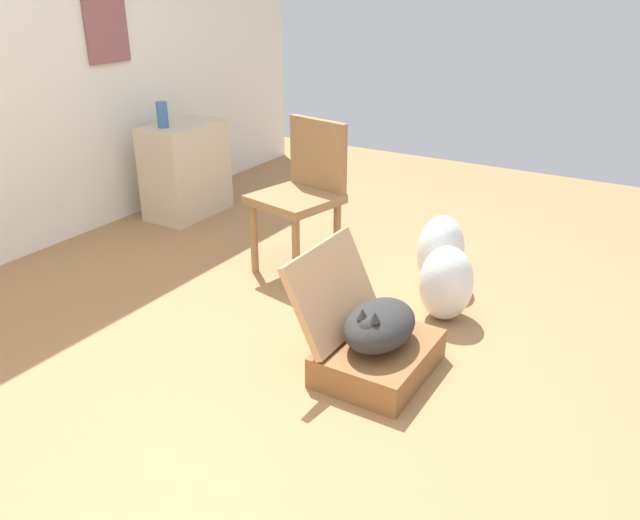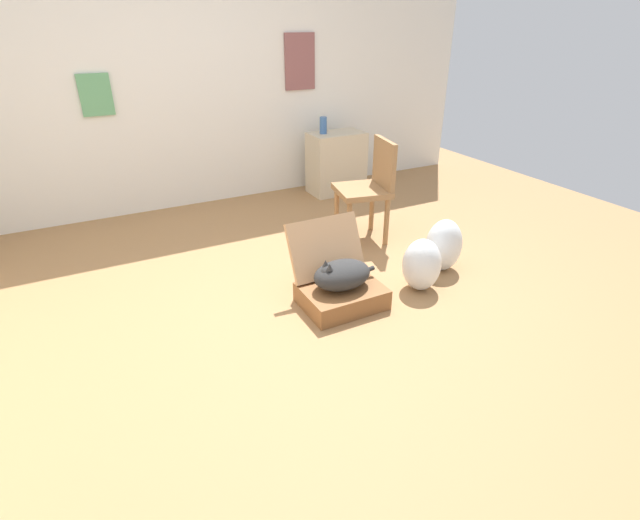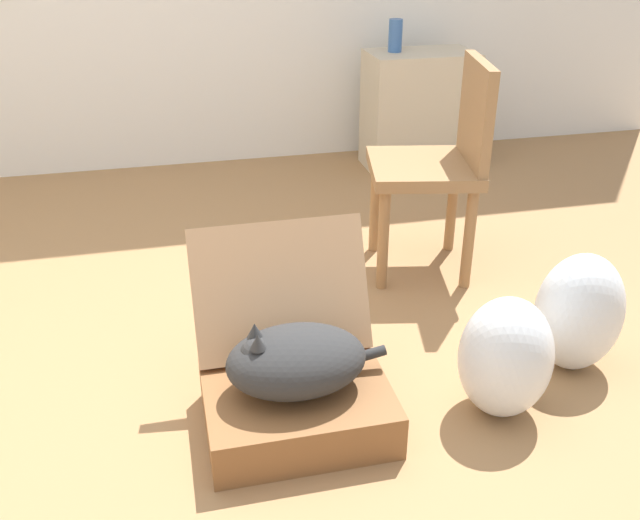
{
  "view_description": "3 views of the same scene",
  "coord_description": "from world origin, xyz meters",
  "views": [
    {
      "loc": [
        -1.9,
        -1.28,
        1.6
      ],
      "look_at": [
        0.49,
        0.16,
        0.36
      ],
      "focal_mm": 35.77,
      "sensor_mm": 36.0,
      "label": 1
    },
    {
      "loc": [
        -1.16,
        -2.7,
        1.78
      ],
      "look_at": [
        0.22,
        -0.05,
        0.26
      ],
      "focal_mm": 26.97,
      "sensor_mm": 36.0,
      "label": 2
    },
    {
      "loc": [
        -0.04,
        -1.88,
        1.4
      ],
      "look_at": [
        0.38,
        -0.1,
        0.46
      ],
      "focal_mm": 39.29,
      "sensor_mm": 36.0,
      "label": 3
    }
  ],
  "objects": [
    {
      "name": "ground_plane",
      "position": [
        0.0,
        0.0,
        0.0
      ],
      "size": [
        7.68,
        7.68,
        0.0
      ],
      "primitive_type": "plane",
      "color": "#9E7247",
      "rests_on": "ground"
    },
    {
      "name": "suitcase_base",
      "position": [
        0.27,
        -0.27,
        0.07
      ],
      "size": [
        0.54,
        0.42,
        0.14
      ],
      "primitive_type": "cube",
      "color": "brown",
      "rests_on": "ground"
    },
    {
      "name": "suitcase_lid",
      "position": [
        0.27,
        -0.04,
        0.34
      ],
      "size": [
        0.54,
        0.21,
        0.4
      ],
      "primitive_type": "cube",
      "rotation": [
        1.13,
        0.0,
        0.0
      ],
      "color": "tan",
      "rests_on": "suitcase_base"
    },
    {
      "name": "cat",
      "position": [
        0.27,
        -0.27,
        0.24
      ],
      "size": [
        0.49,
        0.28,
        0.22
      ],
      "color": "#2D2D2D",
      "rests_on": "suitcase_base"
    },
    {
      "name": "plastic_bag_white",
      "position": [
        0.89,
        -0.34,
        0.2
      ],
      "size": [
        0.28,
        0.27,
        0.39
      ],
      "primitive_type": "ellipsoid",
      "color": "silver",
      "rests_on": "ground"
    },
    {
      "name": "plastic_bag_clear",
      "position": [
        1.23,
        -0.18,
        0.21
      ],
      "size": [
        0.29,
        0.26,
        0.41
      ],
      "primitive_type": "ellipsoid",
      "color": "silver",
      "rests_on": "ground"
    },
    {
      "name": "side_table",
      "position": [
        1.42,
        1.85,
        0.33
      ],
      "size": [
        0.6,
        0.36,
        0.66
      ],
      "primitive_type": "cube",
      "color": "beige",
      "rests_on": "ground"
    },
    {
      "name": "vase_tall",
      "position": [
        1.27,
        1.88,
        0.75
      ],
      "size": [
        0.08,
        0.08,
        0.17
      ],
      "primitive_type": "cylinder",
      "color": "#38609E",
      "rests_on": "side_table"
    },
    {
      "name": "chair",
      "position": [
        1.04,
        0.61,
        0.48
      ],
      "size": [
        0.5,
        0.51,
        0.87
      ],
      "rotation": [
        0.0,
        0.0,
        -1.78
      ],
      "color": "olive",
      "rests_on": "ground"
    }
  ]
}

